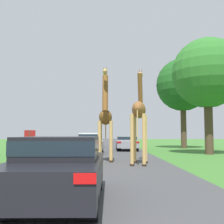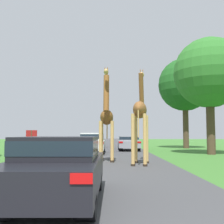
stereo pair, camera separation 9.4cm
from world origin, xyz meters
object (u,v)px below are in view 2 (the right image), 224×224
(car_queue_right, at_px, (91,142))
(tree_mid_field, at_px, (184,85))
(giraffe_near_road, at_px, (105,118))
(giraffe_companion, at_px, (139,113))
(car_queue_left, at_px, (127,142))
(tree_left_edge, at_px, (208,73))
(car_lead_maroon, at_px, (57,167))
(sign_post, at_px, (30,138))
(car_far_ahead, at_px, (95,141))

(car_queue_right, xyz_separation_m, tree_mid_field, (9.25, 7.47, 5.84))
(tree_mid_field, bearing_deg, giraffe_near_road, -119.93)
(giraffe_near_road, height_order, tree_mid_field, tree_mid_field)
(giraffe_companion, relative_size, car_queue_left, 1.19)
(car_queue_right, xyz_separation_m, tree_left_edge, (8.74, -1.36, 5.16))
(giraffe_companion, bearing_deg, car_queue_right, 120.51)
(tree_left_edge, height_order, tree_mid_field, tree_mid_field)
(car_queue_left, bearing_deg, tree_mid_field, 30.90)
(car_lead_maroon, relative_size, sign_post, 2.55)
(giraffe_companion, xyz_separation_m, tree_mid_field, (6.33, 15.48, 4.15))
(car_lead_maroon, xyz_separation_m, car_queue_right, (-0.33, 15.62, 0.06))
(giraffe_near_road, xyz_separation_m, tree_left_edge, (7.52, 5.10, 3.65))
(giraffe_near_road, height_order, sign_post, giraffe_near_road)
(giraffe_companion, bearing_deg, car_queue_left, 99.95)
(car_far_ahead, bearing_deg, car_queue_left, -61.56)
(tree_mid_field, bearing_deg, sign_post, -138.48)
(sign_post, bearing_deg, car_queue_right, 47.26)
(car_queue_right, distance_m, tree_left_edge, 10.24)
(car_lead_maroon, relative_size, tree_left_edge, 0.51)
(car_far_ahead, height_order, tree_mid_field, tree_mid_field)
(car_queue_right, distance_m, car_far_ahead, 9.82)
(car_far_ahead, relative_size, sign_post, 2.48)
(giraffe_companion, height_order, sign_post, giraffe_companion)
(car_queue_right, height_order, car_queue_left, car_queue_right)
(car_lead_maroon, relative_size, car_queue_right, 0.99)
(giraffe_near_road, distance_m, tree_mid_field, 16.65)
(giraffe_near_road, xyz_separation_m, giraffe_companion, (1.69, -1.54, 0.18))
(giraffe_companion, bearing_deg, sign_post, 158.56)
(car_far_ahead, xyz_separation_m, tree_mid_field, (9.50, -2.34, 5.94))
(giraffe_companion, relative_size, tree_left_edge, 0.58)
(car_queue_right, relative_size, sign_post, 2.58)
(tree_left_edge, relative_size, sign_post, 5.00)
(tree_mid_field, relative_size, sign_post, 5.50)
(tree_mid_field, bearing_deg, giraffe_companion, -112.25)
(car_far_ahead, distance_m, sign_post, 14.15)
(giraffe_near_road, xyz_separation_m, car_queue_right, (-1.22, 6.46, -1.51))
(giraffe_companion, height_order, tree_left_edge, tree_left_edge)
(car_queue_left, distance_m, tree_left_edge, 9.31)
(giraffe_near_road, distance_m, tree_left_edge, 9.79)
(car_far_ahead, xyz_separation_m, sign_post, (-3.37, -13.74, 0.48))
(car_queue_left, relative_size, car_far_ahead, 0.99)
(car_lead_maroon, height_order, tree_mid_field, tree_mid_field)
(car_queue_right, relative_size, car_queue_left, 1.06)
(car_far_ahead, xyz_separation_m, tree_left_edge, (9.00, -11.18, 5.26))
(car_queue_right, distance_m, car_queue_left, 4.82)
(car_far_ahead, distance_m, tree_mid_field, 11.45)
(car_lead_maroon, xyz_separation_m, sign_post, (-3.96, 11.69, 0.43))
(giraffe_near_road, height_order, car_far_ahead, giraffe_near_road)
(tree_left_edge, bearing_deg, giraffe_companion, -131.28)
(giraffe_companion, relative_size, car_queue_right, 1.13)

